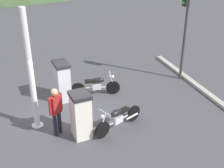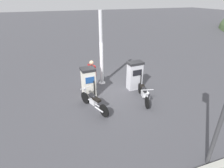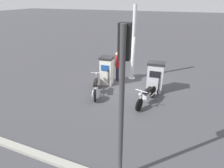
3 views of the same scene
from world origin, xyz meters
TOP-DOWN VIEW (x-y plane):
  - ground_plane at (0.00, 0.00)m, footprint 120.00×120.00m
  - fuel_pump_near at (0.10, -1.31)m, footprint 0.66×0.72m
  - fuel_pump_far at (0.10, 1.32)m, footprint 0.60×0.87m
  - motorcycle_near_pump at (1.35, -1.41)m, footprint 1.95×0.90m
  - motorcycle_far_pump at (1.45, 1.17)m, footprint 1.97×0.78m
  - attendant_person at (-0.62, -0.94)m, footprint 0.53×0.39m
  - roadside_traffic_light at (5.46, 1.22)m, footprint 0.38×0.25m
  - canopy_support_pole at (-1.19, -0.20)m, footprint 0.40×0.40m
  - road_edge_kerb at (5.75, 0.00)m, footprint 0.43×7.49m

SIDE VIEW (x-z plane):
  - ground_plane at x=0.00m, z-range 0.00..0.00m
  - road_edge_kerb at x=5.75m, z-range 0.00..0.12m
  - motorcycle_far_pump at x=1.45m, z-range -0.02..0.90m
  - motorcycle_near_pump at x=1.35m, z-range -0.02..0.92m
  - fuel_pump_near at x=0.10m, z-range 0.01..1.61m
  - fuel_pump_far at x=0.10m, z-range 0.01..1.61m
  - attendant_person at x=-0.62m, z-range 0.13..1.84m
  - canopy_support_pole at x=-1.19m, z-range -0.08..4.07m
  - roadside_traffic_light at x=5.46m, z-range 0.72..4.77m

